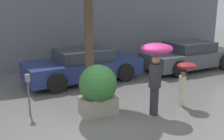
{
  "coord_description": "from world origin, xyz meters",
  "views": [
    {
      "loc": [
        -2.36,
        -6.21,
        3.22
      ],
      "look_at": [
        0.79,
        1.6,
        1.05
      ],
      "focal_mm": 45.0,
      "sensor_mm": 36.0,
      "label": 1
    }
  ],
  "objects_px": {
    "person_child": "(185,74)",
    "parked_car_far": "(189,56)",
    "parking_meter": "(28,86)",
    "planter_box": "(98,88)",
    "parked_car_near": "(83,66)",
    "person_adult": "(156,62)"
  },
  "relations": [
    {
      "from": "person_child",
      "to": "parked_car_near",
      "type": "relative_size",
      "value": 0.28
    },
    {
      "from": "parked_car_far",
      "to": "parking_meter",
      "type": "distance_m",
      "value": 7.97
    },
    {
      "from": "person_child",
      "to": "parked_car_far",
      "type": "bearing_deg",
      "value": 88.41
    },
    {
      "from": "planter_box",
      "to": "person_child",
      "type": "bearing_deg",
      "value": -8.05
    },
    {
      "from": "parked_car_near",
      "to": "parking_meter",
      "type": "relative_size",
      "value": 3.96
    },
    {
      "from": "planter_box",
      "to": "person_child",
      "type": "relative_size",
      "value": 1.06
    },
    {
      "from": "parked_car_near",
      "to": "person_child",
      "type": "bearing_deg",
      "value": -158.84
    },
    {
      "from": "person_child",
      "to": "parked_car_far",
      "type": "xyz_separation_m",
      "value": [
        3.0,
        3.79,
        -0.41
      ]
    },
    {
      "from": "parking_meter",
      "to": "parked_car_far",
      "type": "bearing_deg",
      "value": 20.56
    },
    {
      "from": "person_adult",
      "to": "parked_car_far",
      "type": "relative_size",
      "value": 0.44
    },
    {
      "from": "parked_car_far",
      "to": "parking_meter",
      "type": "height_order",
      "value": "parked_car_far"
    },
    {
      "from": "parked_car_near",
      "to": "person_adult",
      "type": "bearing_deg",
      "value": -174.35
    },
    {
      "from": "planter_box",
      "to": "parked_car_far",
      "type": "height_order",
      "value": "planter_box"
    },
    {
      "from": "parked_car_far",
      "to": "person_adult",
      "type": "bearing_deg",
      "value": 127.01
    },
    {
      "from": "parked_car_far",
      "to": "parked_car_near",
      "type": "bearing_deg",
      "value": 83.64
    },
    {
      "from": "person_child",
      "to": "planter_box",
      "type": "bearing_deg",
      "value": -151.24
    },
    {
      "from": "person_child",
      "to": "parking_meter",
      "type": "relative_size",
      "value": 1.13
    },
    {
      "from": "planter_box",
      "to": "person_child",
      "type": "xyz_separation_m",
      "value": [
        2.63,
        -0.37,
        0.25
      ]
    },
    {
      "from": "planter_box",
      "to": "parked_car_near",
      "type": "bearing_deg",
      "value": 80.78
    },
    {
      "from": "person_child",
      "to": "parked_car_far",
      "type": "relative_size",
      "value": 0.29
    },
    {
      "from": "person_child",
      "to": "parking_meter",
      "type": "height_order",
      "value": "person_child"
    },
    {
      "from": "planter_box",
      "to": "parking_meter",
      "type": "height_order",
      "value": "planter_box"
    }
  ]
}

